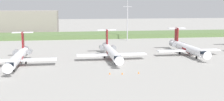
# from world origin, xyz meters

# --- Properties ---
(ground_plane) EXTENTS (500.00, 500.00, 0.00)m
(ground_plane) POSITION_xyz_m (0.00, 30.00, 0.00)
(ground_plane) COLOR #9E9B96
(grass_berm) EXTENTS (320.00, 20.00, 2.31)m
(grass_berm) POSITION_xyz_m (0.00, 77.92, 1.16)
(grass_berm) COLOR #597542
(grass_berm) RESTS_ON ground
(regional_jet_second) EXTENTS (22.81, 31.00, 9.00)m
(regional_jet_second) POSITION_xyz_m (-29.05, 7.57, 2.54)
(regional_jet_second) COLOR white
(regional_jet_second) RESTS_ON ground
(regional_jet_third) EXTENTS (22.81, 31.00, 9.00)m
(regional_jet_third) POSITION_xyz_m (-0.24, 12.67, 2.54)
(regional_jet_third) COLOR white
(regional_jet_third) RESTS_ON ground
(regional_jet_fourth) EXTENTS (22.81, 31.00, 9.00)m
(regional_jet_fourth) POSITION_xyz_m (28.09, 16.94, 2.54)
(regional_jet_fourth) COLOR white
(regional_jet_fourth) RESTS_ON ground
(antenna_mast) EXTENTS (4.40, 0.50, 25.89)m
(antenna_mast) POSITION_xyz_m (15.19, 60.35, 10.70)
(antenna_mast) COLOR #B2B2B7
(antenna_mast) RESTS_ON ground
(distant_hangar) EXTENTS (61.26, 26.78, 14.10)m
(distant_hangar) POSITION_xyz_m (-51.07, 104.98, 7.05)
(distant_hangar) COLOR gray
(distant_hangar) RESTS_ON ground
(safety_cone_front_marker) EXTENTS (0.44, 0.44, 0.55)m
(safety_cone_front_marker) POSITION_xyz_m (-3.67, -7.85, 0.28)
(safety_cone_front_marker) COLOR orange
(safety_cone_front_marker) RESTS_ON ground
(safety_cone_mid_marker) EXTENTS (0.44, 0.44, 0.55)m
(safety_cone_mid_marker) POSITION_xyz_m (-0.47, -8.35, 0.28)
(safety_cone_mid_marker) COLOR orange
(safety_cone_mid_marker) RESTS_ON ground
(safety_cone_rear_marker) EXTENTS (0.44, 0.44, 0.55)m
(safety_cone_rear_marker) POSITION_xyz_m (3.97, -8.15, 0.28)
(safety_cone_rear_marker) COLOR orange
(safety_cone_rear_marker) RESTS_ON ground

